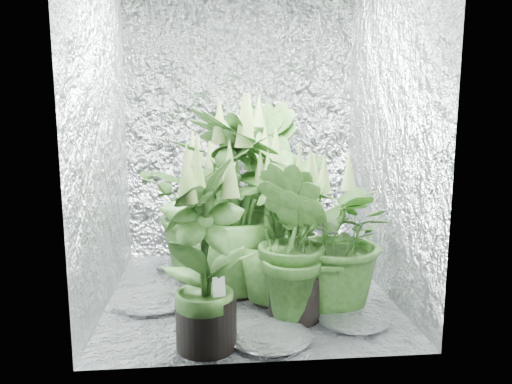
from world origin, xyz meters
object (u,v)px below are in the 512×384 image
object	(u,v)px
plant_d	(233,205)
plant_g	(295,244)
plant_a	(207,208)
circulation_fan	(326,239)
plant_f	(205,258)
plant_b	(270,210)
plant_e	(333,237)
plant_h	(274,234)
plant_c	(259,185)

from	to	relation	value
plant_d	plant_g	bearing A→B (deg)	-53.99
plant_a	circulation_fan	size ratio (longest dim) A/B	2.90
plant_f	circulation_fan	bearing A→B (deg)	56.03
circulation_fan	plant_g	bearing A→B (deg)	-110.44
plant_a	plant_b	distance (m)	0.40
plant_d	plant_e	xyz separation A→B (m)	(0.51, -0.32, -0.12)
plant_g	plant_h	size ratio (longest dim) A/B	1.04
plant_g	plant_b	bearing A→B (deg)	94.57
plant_d	plant_a	bearing A→B (deg)	117.15
plant_h	plant_g	bearing A→B (deg)	-72.35
plant_f	circulation_fan	world-z (taller)	plant_f
plant_b	plant_g	size ratio (longest dim) A/B	1.12
plant_a	circulation_fan	distance (m)	0.94
plant_a	plant_c	size ratio (longest dim) A/B	0.85
plant_h	plant_d	bearing A→B (deg)	143.66
plant_b	plant_d	distance (m)	0.34
plant_f	plant_g	bearing A→B (deg)	31.21
plant_e	plant_g	bearing A→B (deg)	-158.49
plant_f	plant_h	distance (m)	0.64
plant_d	plant_e	distance (m)	0.61
plant_b	circulation_fan	xyz separation A→B (m)	(0.45, 0.36, -0.30)
plant_d	plant_h	xyz separation A→B (m)	(0.21, -0.16, -0.14)
plant_a	plant_e	world-z (taller)	plant_a
plant_b	plant_f	distance (m)	0.98
plant_a	plant_b	bearing A→B (deg)	-11.27
plant_f	plant_e	bearing A→B (deg)	28.25
plant_b	plant_c	world-z (taller)	plant_c
circulation_fan	plant_e	bearing A→B (deg)	-99.78
plant_c	plant_g	size ratio (longest dim) A/B	1.33
plant_b	plant_d	world-z (taller)	plant_d
plant_b	plant_e	xyz separation A→B (m)	(0.27, -0.54, -0.04)
circulation_fan	plant_h	bearing A→B (deg)	-121.13
plant_c	plant_f	bearing A→B (deg)	-106.55
plant_c	circulation_fan	bearing A→B (deg)	5.22
plant_h	plant_b	bearing A→B (deg)	85.78
plant_b	plant_f	bearing A→B (deg)	-114.17
plant_h	circulation_fan	distance (m)	0.91
plant_a	plant_h	distance (m)	0.59
plant_c	plant_e	distance (m)	0.92
plant_a	plant_e	xyz separation A→B (m)	(0.66, -0.62, -0.04)
plant_a	plant_e	bearing A→B (deg)	-42.90
plant_b	plant_c	size ratio (longest dim) A/B	0.84
plant_e	plant_g	world-z (taller)	plant_g
plant_c	circulation_fan	world-z (taller)	plant_c
plant_c	plant_g	xyz separation A→B (m)	(0.09, -0.94, -0.16)
plant_d	plant_f	size ratio (longest dim) A/B	1.22
plant_b	plant_h	world-z (taller)	plant_b
plant_g	circulation_fan	xyz separation A→B (m)	(0.40, 0.99, -0.25)
plant_b	plant_d	bearing A→B (deg)	-137.66
plant_g	plant_c	bearing A→B (deg)	95.55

